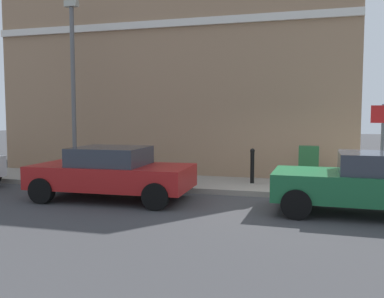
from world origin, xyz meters
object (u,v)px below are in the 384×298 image
object	(u,v)px
car_red	(112,172)
street_sign	(383,136)
car_green	(370,183)
utility_cabinet	(308,168)
bollard_near_cabinet	(252,165)
lamppost	(73,81)

from	to	relation	value
car_red	street_sign	world-z (taller)	street_sign
car_green	utility_cabinet	xyz separation A→B (m)	(2.58, 1.30, -0.03)
bollard_near_cabinet	lamppost	distance (m)	6.45
lamppost	street_sign	bearing A→B (deg)	-95.37
car_red	street_sign	bearing A→B (deg)	-167.25
car_green	street_sign	distance (m)	2.03
car_green	lamppost	xyz separation A→B (m)	(2.60, 8.81, 2.59)
car_red	lamppost	bearing A→B (deg)	-45.94
car_red	utility_cabinet	distance (m)	5.50
car_red	utility_cabinet	size ratio (longest dim) A/B	3.58
car_red	lamppost	xyz separation A→B (m)	(2.58, 2.64, 2.59)
car_red	utility_cabinet	xyz separation A→B (m)	(2.56, -4.87, -0.03)
bollard_near_cabinet	utility_cabinet	bearing A→B (deg)	-93.56
car_green	bollard_near_cabinet	size ratio (longest dim) A/B	3.90
car_green	lamppost	size ratio (longest dim) A/B	0.71
car_green	car_red	world-z (taller)	car_green
lamppost	bollard_near_cabinet	bearing A→B (deg)	-89.19
car_green	bollard_near_cabinet	xyz separation A→B (m)	(2.68, 2.91, -0.01)
car_green	street_sign	size ratio (longest dim) A/B	1.76
street_sign	lamppost	distance (m)	9.47
car_green	street_sign	bearing A→B (deg)	-104.06
car_red	bollard_near_cabinet	xyz separation A→B (m)	(2.66, -3.26, -0.00)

